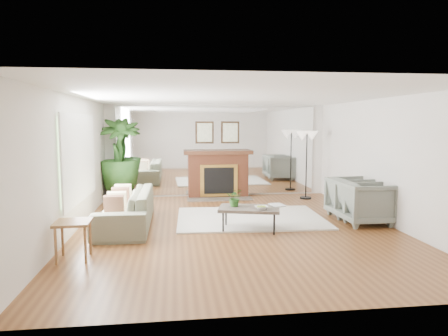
{
  "coord_description": "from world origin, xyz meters",
  "views": [
    {
      "loc": [
        -1.15,
        -7.39,
        1.99
      ],
      "look_at": [
        -0.17,
        0.6,
        1.09
      ],
      "focal_mm": 32.0,
      "sensor_mm": 36.0,
      "label": 1
    }
  ],
  "objects": [
    {
      "name": "ground",
      "position": [
        0.0,
        0.0,
        0.0
      ],
      "size": [
        7.0,
        7.0,
        0.0
      ],
      "primitive_type": "plane",
      "color": "brown",
      "rests_on": "ground"
    },
    {
      "name": "wall_left",
      "position": [
        -2.99,
        0.0,
        1.25
      ],
      "size": [
        0.02,
        7.0,
        2.5
      ],
      "primitive_type": "cube",
      "color": "silver",
      "rests_on": "ground"
    },
    {
      "name": "wall_right",
      "position": [
        2.99,
        0.0,
        1.25
      ],
      "size": [
        0.02,
        7.0,
        2.5
      ],
      "primitive_type": "cube",
      "color": "silver",
      "rests_on": "ground"
    },
    {
      "name": "wall_back",
      "position": [
        0.0,
        3.49,
        1.25
      ],
      "size": [
        6.0,
        0.02,
        2.5
      ],
      "primitive_type": "cube",
      "color": "silver",
      "rests_on": "ground"
    },
    {
      "name": "mirror_panel",
      "position": [
        0.0,
        3.47,
        1.25
      ],
      "size": [
        5.4,
        0.04,
        2.4
      ],
      "primitive_type": "cube",
      "color": "silver",
      "rests_on": "wall_back"
    },
    {
      "name": "window_panel",
      "position": [
        -2.96,
        0.4,
        1.35
      ],
      "size": [
        0.04,
        2.4,
        1.5
      ],
      "primitive_type": "cube",
      "color": "#B2E09E",
      "rests_on": "wall_left"
    },
    {
      "name": "fireplace",
      "position": [
        0.0,
        3.26,
        0.66
      ],
      "size": [
        1.85,
        0.83,
        2.05
      ],
      "color": "brown",
      "rests_on": "ground"
    },
    {
      "name": "area_rug",
      "position": [
        0.4,
        0.7,
        0.02
      ],
      "size": [
        3.1,
        2.27,
        0.03
      ],
      "primitive_type": "cube",
      "rotation": [
        0.0,
        0.0,
        -0.04
      ],
      "color": "silver",
      "rests_on": "ground"
    },
    {
      "name": "coffee_table",
      "position": [
        0.2,
        -0.22,
        0.41
      ],
      "size": [
        1.23,
        0.9,
        0.44
      ],
      "rotation": [
        0.0,
        0.0,
        -0.24
      ],
      "color": "#584F46",
      "rests_on": "ground"
    },
    {
      "name": "sofa",
      "position": [
        -2.12,
        0.39,
        0.35
      ],
      "size": [
        0.95,
        2.43,
        0.71
      ],
      "primitive_type": "imported",
      "rotation": [
        0.0,
        0.0,
        -1.57
      ],
      "color": "slate",
      "rests_on": "ground"
    },
    {
      "name": "armchair_back",
      "position": [
        2.6,
        0.52,
        0.43
      ],
      "size": [
        1.02,
        1.0,
        0.86
      ],
      "primitive_type": "imported",
      "rotation": [
        0.0,
        0.0,
        1.66
      ],
      "color": "slate",
      "rests_on": "ground"
    },
    {
      "name": "armchair_front",
      "position": [
        2.6,
        0.01,
        0.43
      ],
      "size": [
        0.96,
        0.93,
        0.86
      ],
      "primitive_type": "imported",
      "rotation": [
        0.0,
        0.0,
        1.59
      ],
      "color": "slate",
      "rests_on": "ground"
    },
    {
      "name": "side_table",
      "position": [
        -2.65,
        -1.46,
        0.48
      ],
      "size": [
        0.52,
        0.52,
        0.57
      ],
      "rotation": [
        0.0,
        0.0,
        0.04
      ],
      "color": "olive",
      "rests_on": "ground"
    },
    {
      "name": "potted_ficus",
      "position": [
        -2.6,
        3.1,
        1.14
      ],
      "size": [
        1.11,
        1.11,
        2.14
      ],
      "color": "black",
      "rests_on": "ground"
    },
    {
      "name": "floor_lamp",
      "position": [
        2.29,
        2.74,
        1.53
      ],
      "size": [
        0.58,
        0.32,
        1.79
      ],
      "color": "black",
      "rests_on": "ground"
    },
    {
      "name": "tabletop_plant",
      "position": [
        -0.05,
        -0.11,
        0.61
      ],
      "size": [
        0.35,
        0.33,
        0.33
      ],
      "primitive_type": "imported",
      "rotation": [
        0.0,
        0.0,
        -0.24
      ],
      "color": "#356424",
      "rests_on": "coffee_table"
    },
    {
      "name": "fruit_bowl",
      "position": [
        0.39,
        -0.42,
        0.47
      ],
      "size": [
        0.25,
        0.25,
        0.06
      ],
      "primitive_type": "imported",
      "rotation": [
        0.0,
        0.0,
        0.01
      ],
      "color": "olive",
      "rests_on": "coffee_table"
    },
    {
      "name": "book",
      "position": [
        0.64,
        -0.17,
        0.46
      ],
      "size": [
        0.3,
        0.37,
        0.02
      ],
      "primitive_type": "imported",
      "rotation": [
        0.0,
        0.0,
        0.2
      ],
      "color": "olive",
      "rests_on": "coffee_table"
    }
  ]
}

